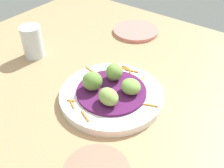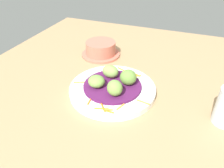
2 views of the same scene
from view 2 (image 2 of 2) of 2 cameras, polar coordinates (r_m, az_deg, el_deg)
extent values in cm
cube|color=tan|center=(67.24, 4.87, -2.09)|extent=(110.00, 110.00, 2.00)
cylinder|color=white|center=(64.69, 0.11, -1.45)|extent=(25.64, 25.64, 1.93)
cylinder|color=#51194C|center=(63.94, 0.11, -0.50)|extent=(17.21, 17.21, 0.67)
cylinder|color=orange|center=(55.74, -0.96, -6.84)|extent=(1.20, 2.16, 0.40)
cylinder|color=orange|center=(58.72, 8.25, -4.75)|extent=(1.08, 3.75, 0.40)
cylinder|color=orange|center=(56.53, -2.39, -6.16)|extent=(2.92, 2.48, 0.40)
cylinder|color=orange|center=(70.08, 6.40, 2.58)|extent=(1.98, 3.03, 0.40)
cylinder|color=orange|center=(66.52, -8.45, 0.47)|extent=(1.84, 3.64, 0.40)
cylinder|color=orange|center=(56.17, -2.81, -6.49)|extent=(1.46, 3.66, 0.40)
cylinder|color=orange|center=(69.38, 6.99, 2.17)|extent=(1.13, 1.88, 0.40)
cylinder|color=orange|center=(55.25, -0.79, -7.28)|extent=(0.47, 2.61, 0.40)
cylinder|color=orange|center=(56.70, 2.26, -6.01)|extent=(2.93, 1.44, 0.40)
cylinder|color=orange|center=(72.24, 2.69, 3.82)|extent=(1.86, 3.60, 0.40)
cylinder|color=orange|center=(58.87, -5.90, -4.42)|extent=(3.19, 0.70, 0.40)
ellipsoid|color=#759E47|center=(62.43, -4.12, 0.71)|extent=(5.96, 6.16, 3.42)
ellipsoid|color=#759E47|center=(58.71, 0.73, -1.04)|extent=(6.24, 6.17, 4.43)
ellipsoid|color=olive|center=(63.16, 4.30, 1.78)|extent=(6.51, 6.57, 4.59)
ellipsoid|color=#84A851|center=(66.59, -0.42, 3.35)|extent=(5.33, 6.18, 3.78)
cylinder|color=#C66B56|center=(86.05, -2.94, 7.84)|extent=(14.87, 14.87, 0.80)
cylinder|color=#C66B56|center=(84.83, -3.00, 9.52)|extent=(11.47, 11.47, 4.79)
camera|label=1|loc=(1.02, -9.99, 37.29)|focal=43.40mm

